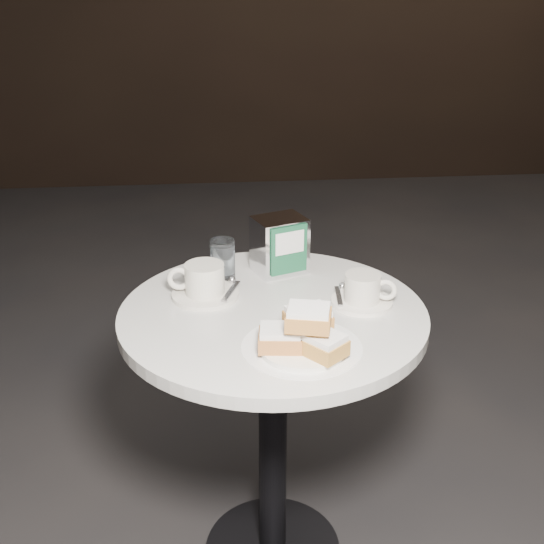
{
  "coord_description": "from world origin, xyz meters",
  "views": [
    {
      "loc": [
        -0.13,
        -1.37,
        1.46
      ],
      "look_at": [
        0.0,
        0.02,
        0.83
      ],
      "focal_mm": 45.0,
      "sensor_mm": 36.0,
      "label": 1
    }
  ],
  "objects_px": {
    "water_glass_left": "(223,259)",
    "water_glass_right": "(275,256)",
    "coffee_cup_left": "(204,283)",
    "beignet_plate": "(304,335)",
    "coffee_cup_right": "(363,291)",
    "napkin_dispenser": "(280,245)",
    "cafe_table": "(273,383)"
  },
  "relations": [
    {
      "from": "water_glass_left",
      "to": "water_glass_right",
      "type": "xyz_separation_m",
      "value": [
        0.13,
        0.01,
        0.0
      ]
    },
    {
      "from": "coffee_cup_left",
      "to": "water_glass_right",
      "type": "xyz_separation_m",
      "value": [
        0.18,
        0.12,
        0.01
      ]
    },
    {
      "from": "coffee_cup_left",
      "to": "water_glass_left",
      "type": "height_order",
      "value": "water_glass_left"
    },
    {
      "from": "beignet_plate",
      "to": "coffee_cup_right",
      "type": "relative_size",
      "value": 1.26
    },
    {
      "from": "coffee_cup_left",
      "to": "water_glass_left",
      "type": "xyz_separation_m",
      "value": [
        0.05,
        0.11,
        0.01
      ]
    },
    {
      "from": "water_glass_right",
      "to": "water_glass_left",
      "type": "bearing_deg",
      "value": -174.82
    },
    {
      "from": "coffee_cup_left",
      "to": "coffee_cup_right",
      "type": "distance_m",
      "value": 0.37
    },
    {
      "from": "coffee_cup_right",
      "to": "water_glass_left",
      "type": "relative_size",
      "value": 1.84
    },
    {
      "from": "water_glass_left",
      "to": "napkin_dispenser",
      "type": "distance_m",
      "value": 0.15
    },
    {
      "from": "water_glass_right",
      "to": "coffee_cup_left",
      "type": "bearing_deg",
      "value": -146.31
    },
    {
      "from": "cafe_table",
      "to": "napkin_dispenser",
      "type": "height_order",
      "value": "napkin_dispenser"
    },
    {
      "from": "water_glass_right",
      "to": "coffee_cup_right",
      "type": "bearing_deg",
      "value": -45.82
    },
    {
      "from": "coffee_cup_right",
      "to": "napkin_dispenser",
      "type": "distance_m",
      "value": 0.27
    },
    {
      "from": "cafe_table",
      "to": "water_glass_left",
      "type": "xyz_separation_m",
      "value": [
        -0.11,
        0.19,
        0.25
      ]
    },
    {
      "from": "beignet_plate",
      "to": "water_glass_right",
      "type": "height_order",
      "value": "beignet_plate"
    },
    {
      "from": "coffee_cup_right",
      "to": "beignet_plate",
      "type": "bearing_deg",
      "value": -108.28
    },
    {
      "from": "cafe_table",
      "to": "water_glass_left",
      "type": "bearing_deg",
      "value": 119.39
    },
    {
      "from": "coffee_cup_left",
      "to": "water_glass_right",
      "type": "distance_m",
      "value": 0.21
    },
    {
      "from": "beignet_plate",
      "to": "napkin_dispenser",
      "type": "distance_m",
      "value": 0.41
    },
    {
      "from": "coffee_cup_right",
      "to": "napkin_dispenser",
      "type": "height_order",
      "value": "napkin_dispenser"
    },
    {
      "from": "beignet_plate",
      "to": "water_glass_right",
      "type": "xyz_separation_m",
      "value": [
        -0.02,
        0.4,
        0.01
      ]
    },
    {
      "from": "cafe_table",
      "to": "beignet_plate",
      "type": "height_order",
      "value": "beignet_plate"
    },
    {
      "from": "napkin_dispenser",
      "to": "water_glass_right",
      "type": "bearing_deg",
      "value": -164.46
    },
    {
      "from": "cafe_table",
      "to": "napkin_dispenser",
      "type": "distance_m",
      "value": 0.35
    },
    {
      "from": "beignet_plate",
      "to": "water_glass_left",
      "type": "xyz_separation_m",
      "value": [
        -0.15,
        0.38,
        0.01
      ]
    },
    {
      "from": "cafe_table",
      "to": "water_glass_left",
      "type": "relative_size",
      "value": 7.51
    },
    {
      "from": "water_glass_right",
      "to": "beignet_plate",
      "type": "bearing_deg",
      "value": -87.15
    },
    {
      "from": "beignet_plate",
      "to": "water_glass_left",
      "type": "relative_size",
      "value": 2.31
    },
    {
      "from": "beignet_plate",
      "to": "water_glass_left",
      "type": "bearing_deg",
      "value": 111.42
    },
    {
      "from": "coffee_cup_right",
      "to": "water_glass_right",
      "type": "relative_size",
      "value": 1.83
    },
    {
      "from": "coffee_cup_left",
      "to": "coffee_cup_right",
      "type": "height_order",
      "value": "coffee_cup_left"
    },
    {
      "from": "beignet_plate",
      "to": "napkin_dispenser",
      "type": "relative_size",
      "value": 1.53
    }
  ]
}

